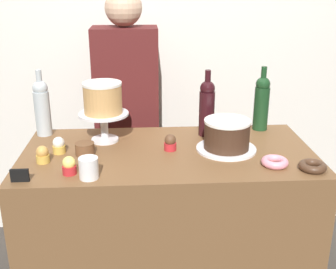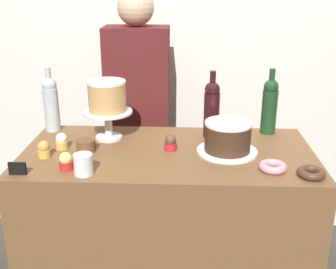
{
  "view_description": "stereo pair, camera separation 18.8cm",
  "coord_description": "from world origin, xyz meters",
  "px_view_note": "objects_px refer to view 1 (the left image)",
  "views": [
    {
      "loc": [
        -0.11,
        -1.76,
        1.66
      ],
      "look_at": [
        0.0,
        0.0,
        1.0
      ],
      "focal_mm": 45.33,
      "sensor_mm": 36.0,
      "label": 1
    },
    {
      "loc": [
        0.08,
        -1.76,
        1.66
      ],
      "look_at": [
        0.0,
        0.0,
        1.0
      ],
      "focal_mm": 45.33,
      "sensor_mm": 36.0,
      "label": 2
    }
  ],
  "objects_px": {
    "white_layer_cake": "(103,98)",
    "donut_chocolate": "(313,166)",
    "price_sign_chalkboard": "(20,175)",
    "wine_bottle_clear": "(42,107)",
    "donut_pink": "(275,162)",
    "wine_bottle_green": "(262,102)",
    "cupcake_caramel": "(43,155)",
    "barista_figure": "(128,125)",
    "coffee_cup_ceramic": "(89,168)",
    "cupcake_vanilla": "(59,145)",
    "cake_stand_pedestal": "(104,122)",
    "cookie_stack": "(85,149)",
    "cupcake_chocolate": "(170,143)",
    "cupcake_lemon": "(69,166)",
    "chocolate_round_cake": "(227,134)",
    "wine_bottle_dark_red": "(207,107)"
  },
  "relations": [
    {
      "from": "wine_bottle_clear",
      "to": "cupcake_chocolate",
      "type": "height_order",
      "value": "wine_bottle_clear"
    },
    {
      "from": "cupcake_chocolate",
      "to": "coffee_cup_ceramic",
      "type": "xyz_separation_m",
      "value": [
        -0.34,
        -0.27,
        0.01
      ]
    },
    {
      "from": "white_layer_cake",
      "to": "chocolate_round_cake",
      "type": "distance_m",
      "value": 0.59
    },
    {
      "from": "white_layer_cake",
      "to": "wine_bottle_dark_red",
      "type": "relative_size",
      "value": 0.55
    },
    {
      "from": "wine_bottle_green",
      "to": "cupcake_vanilla",
      "type": "distance_m",
      "value": 1.01
    },
    {
      "from": "wine_bottle_green",
      "to": "donut_pink",
      "type": "height_order",
      "value": "wine_bottle_green"
    },
    {
      "from": "white_layer_cake",
      "to": "chocolate_round_cake",
      "type": "relative_size",
      "value": 0.87
    },
    {
      "from": "cupcake_chocolate",
      "to": "donut_pink",
      "type": "distance_m",
      "value": 0.47
    },
    {
      "from": "wine_bottle_clear",
      "to": "white_layer_cake",
      "type": "bearing_deg",
      "value": -18.93
    },
    {
      "from": "cake_stand_pedestal",
      "to": "cupcake_vanilla",
      "type": "relative_size",
      "value": 3.16
    },
    {
      "from": "cake_stand_pedestal",
      "to": "coffee_cup_ceramic",
      "type": "height_order",
      "value": "cake_stand_pedestal"
    },
    {
      "from": "chocolate_round_cake",
      "to": "cupcake_vanilla",
      "type": "height_order",
      "value": "chocolate_round_cake"
    },
    {
      "from": "wine_bottle_clear",
      "to": "coffee_cup_ceramic",
      "type": "distance_m",
      "value": 0.58
    },
    {
      "from": "white_layer_cake",
      "to": "donut_chocolate",
      "type": "xyz_separation_m",
      "value": [
        0.87,
        -0.38,
        -0.2
      ]
    },
    {
      "from": "wine_bottle_clear",
      "to": "donut_chocolate",
      "type": "relative_size",
      "value": 2.91
    },
    {
      "from": "donut_pink",
      "to": "barista_figure",
      "type": "bearing_deg",
      "value": 129.19
    },
    {
      "from": "wine_bottle_green",
      "to": "barista_figure",
      "type": "xyz_separation_m",
      "value": [
        -0.69,
        0.33,
        -0.22
      ]
    },
    {
      "from": "wine_bottle_dark_red",
      "to": "price_sign_chalkboard",
      "type": "height_order",
      "value": "wine_bottle_dark_red"
    },
    {
      "from": "donut_chocolate",
      "to": "price_sign_chalkboard",
      "type": "bearing_deg",
      "value": -178.37
    },
    {
      "from": "cupcake_caramel",
      "to": "cupcake_vanilla",
      "type": "distance_m",
      "value": 0.11
    },
    {
      "from": "cake_stand_pedestal",
      "to": "cupcake_lemon",
      "type": "height_order",
      "value": "cake_stand_pedestal"
    },
    {
      "from": "wine_bottle_clear",
      "to": "cupcake_chocolate",
      "type": "distance_m",
      "value": 0.66
    },
    {
      "from": "white_layer_cake",
      "to": "cupcake_chocolate",
      "type": "height_order",
      "value": "white_layer_cake"
    },
    {
      "from": "cupcake_caramel",
      "to": "barista_figure",
      "type": "bearing_deg",
      "value": 63.88
    },
    {
      "from": "chocolate_round_cake",
      "to": "barista_figure",
      "type": "height_order",
      "value": "barista_figure"
    },
    {
      "from": "white_layer_cake",
      "to": "donut_pink",
      "type": "xyz_separation_m",
      "value": [
        0.73,
        -0.33,
        -0.2
      ]
    },
    {
      "from": "cupcake_vanilla",
      "to": "donut_pink",
      "type": "xyz_separation_m",
      "value": [
        0.92,
        -0.19,
        -0.02
      ]
    },
    {
      "from": "wine_bottle_clear",
      "to": "cookie_stack",
      "type": "xyz_separation_m",
      "value": [
        0.23,
        -0.27,
        -0.12
      ]
    },
    {
      "from": "cupcake_chocolate",
      "to": "coffee_cup_ceramic",
      "type": "distance_m",
      "value": 0.43
    },
    {
      "from": "cupcake_chocolate",
      "to": "cupcake_lemon",
      "type": "xyz_separation_m",
      "value": [
        -0.42,
        -0.22,
        0.0
      ]
    },
    {
      "from": "wine_bottle_clear",
      "to": "price_sign_chalkboard",
      "type": "height_order",
      "value": "wine_bottle_clear"
    },
    {
      "from": "coffee_cup_ceramic",
      "to": "barista_figure",
      "type": "bearing_deg",
      "value": 81.66
    },
    {
      "from": "wine_bottle_dark_red",
      "to": "donut_chocolate",
      "type": "bearing_deg",
      "value": -49.42
    },
    {
      "from": "cookie_stack",
      "to": "coffee_cup_ceramic",
      "type": "distance_m",
      "value": 0.24
    },
    {
      "from": "cupcake_chocolate",
      "to": "donut_pink",
      "type": "bearing_deg",
      "value": -24.96
    },
    {
      "from": "donut_chocolate",
      "to": "price_sign_chalkboard",
      "type": "xyz_separation_m",
      "value": [
        -1.16,
        -0.03,
        0.01
      ]
    },
    {
      "from": "cake_stand_pedestal",
      "to": "cookie_stack",
      "type": "relative_size",
      "value": 2.79
    },
    {
      "from": "wine_bottle_green",
      "to": "wine_bottle_clear",
      "type": "relative_size",
      "value": 1.0
    },
    {
      "from": "chocolate_round_cake",
      "to": "cupcake_lemon",
      "type": "xyz_separation_m",
      "value": [
        -0.67,
        -0.21,
        -0.04
      ]
    },
    {
      "from": "wine_bottle_clear",
      "to": "donut_pink",
      "type": "bearing_deg",
      "value": -22.91
    },
    {
      "from": "cupcake_caramel",
      "to": "donut_pink",
      "type": "bearing_deg",
      "value": -5.51
    },
    {
      "from": "wine_bottle_green",
      "to": "cupcake_chocolate",
      "type": "distance_m",
      "value": 0.55
    },
    {
      "from": "chocolate_round_cake",
      "to": "white_layer_cake",
      "type": "bearing_deg",
      "value": 164.86
    },
    {
      "from": "donut_chocolate",
      "to": "donut_pink",
      "type": "bearing_deg",
      "value": 160.01
    },
    {
      "from": "wine_bottle_clear",
      "to": "donut_chocolate",
      "type": "distance_m",
      "value": 1.28
    },
    {
      "from": "donut_pink",
      "to": "price_sign_chalkboard",
      "type": "height_order",
      "value": "price_sign_chalkboard"
    },
    {
      "from": "wine_bottle_green",
      "to": "coffee_cup_ceramic",
      "type": "distance_m",
      "value": 0.97
    },
    {
      "from": "cake_stand_pedestal",
      "to": "barista_figure",
      "type": "distance_m",
      "value": 0.49
    },
    {
      "from": "wine_bottle_green",
      "to": "coffee_cup_ceramic",
      "type": "xyz_separation_m",
      "value": [
        -0.81,
        -0.52,
        -0.1
      ]
    },
    {
      "from": "cake_stand_pedestal",
      "to": "coffee_cup_ceramic",
      "type": "distance_m",
      "value": 0.4
    }
  ]
}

